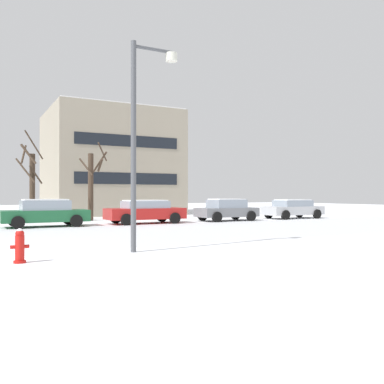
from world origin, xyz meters
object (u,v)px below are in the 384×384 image
(fire_hydrant, at_px, (20,246))
(parked_car_gray, at_px, (227,210))
(parked_car_red, at_px, (145,211))
(parked_car_silver, at_px, (293,209))
(street_lamp, at_px, (141,126))
(parked_car_green, at_px, (45,213))

(fire_hydrant, xyz_separation_m, parked_car_gray, (13.50, 11.85, 0.29))
(parked_car_red, xyz_separation_m, parked_car_silver, (11.14, 0.06, -0.02))
(fire_hydrant, height_order, parked_car_gray, parked_car_gray)
(fire_hydrant, relative_size, parked_car_red, 0.19)
(parked_car_red, xyz_separation_m, parked_car_gray, (5.57, -0.04, 0.01))
(street_lamp, distance_m, parked_car_silver, 19.61)
(parked_car_silver, bearing_deg, parked_car_gray, -178.95)
(parked_car_gray, bearing_deg, fire_hydrant, -138.71)
(parked_car_green, height_order, parked_car_gray, parked_car_green)
(parked_car_red, bearing_deg, street_lamp, -111.84)
(street_lamp, relative_size, parked_car_gray, 1.56)
(fire_hydrant, distance_m, street_lamp, 4.77)
(street_lamp, xyz_separation_m, parked_car_silver, (15.68, 11.38, -3.03))
(street_lamp, bearing_deg, fire_hydrant, -170.43)
(fire_hydrant, height_order, parked_car_silver, parked_car_silver)
(parked_car_red, relative_size, parked_car_gray, 1.15)
(fire_hydrant, distance_m, parked_car_silver, 22.51)
(street_lamp, relative_size, parked_car_green, 1.42)
(street_lamp, bearing_deg, parked_car_green, 95.17)
(fire_hydrant, xyz_separation_m, parked_car_green, (2.36, 11.97, 0.31))
(parked_car_gray, xyz_separation_m, parked_car_silver, (5.57, 0.10, -0.02))
(parked_car_gray, bearing_deg, parked_car_green, 179.40)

